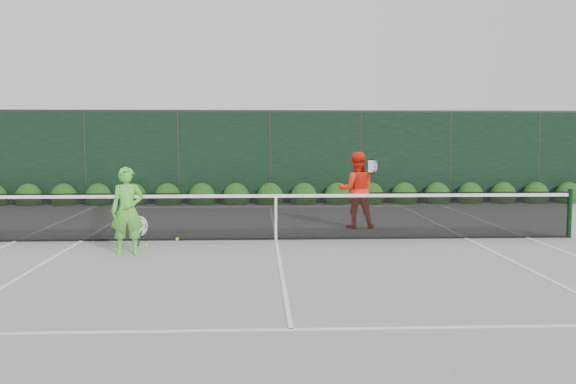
{
  "coord_description": "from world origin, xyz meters",
  "views": [
    {
      "loc": [
        -0.36,
        -13.56,
        2.21
      ],
      "look_at": [
        0.27,
        0.3,
        1.0
      ],
      "focal_mm": 40.0,
      "sensor_mm": 36.0,
      "label": 1
    }
  ],
  "objects": [
    {
      "name": "ground",
      "position": [
        0.0,
        0.0,
        0.0
      ],
      "size": [
        80.0,
        80.0,
        0.0
      ],
      "primitive_type": "plane",
      "color": "gray",
      "rests_on": "ground"
    },
    {
      "name": "hedge_row",
      "position": [
        -0.0,
        7.15,
        0.23
      ],
      "size": [
        31.66,
        0.65,
        0.94
      ],
      "color": "#143B10",
      "rests_on": "ground"
    },
    {
      "name": "tennis_net",
      "position": [
        -0.02,
        0.0,
        0.53
      ],
      "size": [
        12.9,
        0.1,
        1.07
      ],
      "color": "black",
      "rests_on": "ground"
    },
    {
      "name": "player_woman",
      "position": [
        -2.82,
        -1.53,
        0.82
      ],
      "size": [
        0.68,
        0.48,
        1.64
      ],
      "rotation": [
        0.0,
        0.0,
        0.15
      ],
      "color": "#56CB3B",
      "rests_on": "ground"
    },
    {
      "name": "player_man",
      "position": [
        1.99,
        1.71,
        0.92
      ],
      "size": [
        0.94,
        0.73,
        1.84
      ],
      "rotation": [
        0.0,
        0.0,
        3.1
      ],
      "color": "#FF2D15",
      "rests_on": "ground"
    },
    {
      "name": "tennis_balls",
      "position": [
        -2.25,
        0.05,
        0.03
      ],
      "size": [
        0.63,
        1.77,
        0.07
      ],
      "color": "#D5E833",
      "rests_on": "ground"
    },
    {
      "name": "court_lines",
      "position": [
        0.0,
        0.0,
        0.01
      ],
      "size": [
        11.03,
        23.83,
        0.01
      ],
      "color": "white",
      "rests_on": "ground"
    },
    {
      "name": "windscreen_fence",
      "position": [
        0.0,
        -2.71,
        1.51
      ],
      "size": [
        32.0,
        21.07,
        3.06
      ],
      "color": "black",
      "rests_on": "ground"
    }
  ]
}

